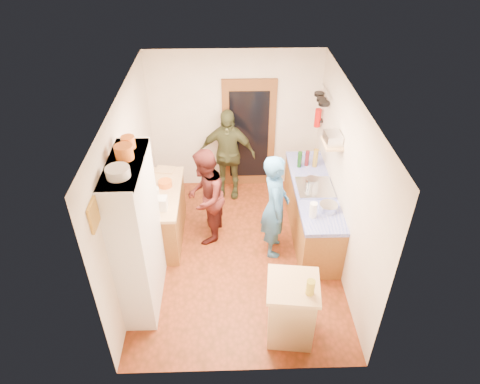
{
  "coord_description": "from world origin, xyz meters",
  "views": [
    {
      "loc": [
        -0.13,
        -4.92,
        4.71
      ],
      "look_at": [
        0.03,
        0.15,
        1.08
      ],
      "focal_mm": 32.0,
      "sensor_mm": 36.0,
      "label": 1
    }
  ],
  "objects_px": {
    "person_hob": "(277,207)",
    "person_back": "(228,154)",
    "island_base": "(291,311)",
    "person_left": "(208,196)",
    "hutch_body": "(137,236)",
    "right_counter_base": "(311,211)"
  },
  "relations": [
    {
      "from": "person_hob",
      "to": "person_left",
      "type": "distance_m",
      "value": 1.12
    },
    {
      "from": "island_base",
      "to": "person_hob",
      "type": "distance_m",
      "value": 1.61
    },
    {
      "from": "person_back",
      "to": "person_hob",
      "type": "bearing_deg",
      "value": -58.08
    },
    {
      "from": "hutch_body",
      "to": "right_counter_base",
      "type": "xyz_separation_m",
      "value": [
        2.5,
        1.3,
        -0.68
      ]
    },
    {
      "from": "island_base",
      "to": "person_left",
      "type": "bearing_deg",
      "value": 118.87
    },
    {
      "from": "island_base",
      "to": "person_back",
      "type": "relative_size",
      "value": 0.5
    },
    {
      "from": "hutch_body",
      "to": "right_counter_base",
      "type": "height_order",
      "value": "hutch_body"
    },
    {
      "from": "right_counter_base",
      "to": "person_back",
      "type": "height_order",
      "value": "person_back"
    },
    {
      "from": "person_left",
      "to": "right_counter_base",
      "type": "bearing_deg",
      "value": 101.19
    },
    {
      "from": "island_base",
      "to": "hutch_body",
      "type": "bearing_deg",
      "value": 160.14
    },
    {
      "from": "person_hob",
      "to": "island_base",
      "type": "bearing_deg",
      "value": -176.56
    },
    {
      "from": "island_base",
      "to": "person_left",
      "type": "distance_m",
      "value": 2.26
    },
    {
      "from": "person_hob",
      "to": "hutch_body",
      "type": "bearing_deg",
      "value": 117.0
    },
    {
      "from": "right_counter_base",
      "to": "person_hob",
      "type": "bearing_deg",
      "value": -144.87
    },
    {
      "from": "person_left",
      "to": "hutch_body",
      "type": "bearing_deg",
      "value": -23.82
    },
    {
      "from": "person_left",
      "to": "person_hob",
      "type": "bearing_deg",
      "value": 79.09
    },
    {
      "from": "island_base",
      "to": "person_back",
      "type": "bearing_deg",
      "value": 103.53
    },
    {
      "from": "person_hob",
      "to": "person_back",
      "type": "relative_size",
      "value": 1.0
    },
    {
      "from": "hutch_body",
      "to": "person_left",
      "type": "bearing_deg",
      "value": 56.39
    },
    {
      "from": "right_counter_base",
      "to": "person_left",
      "type": "height_order",
      "value": "person_left"
    },
    {
      "from": "person_hob",
      "to": "person_left",
      "type": "height_order",
      "value": "person_hob"
    },
    {
      "from": "person_back",
      "to": "right_counter_base",
      "type": "bearing_deg",
      "value": -32.95
    }
  ]
}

